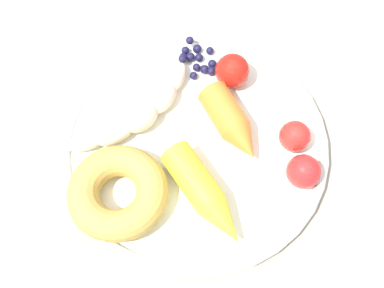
# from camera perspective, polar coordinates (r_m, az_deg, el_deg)

# --- Properties ---
(ground_plane) EXTENTS (6.00, 6.00, 0.00)m
(ground_plane) POSITION_cam_1_polar(r_m,az_deg,el_deg) (1.28, 0.49, -15.24)
(ground_plane) COLOR #3E3E41
(dining_table) EXTENTS (1.06, 0.82, 0.75)m
(dining_table) POSITION_cam_1_polar(r_m,az_deg,el_deg) (0.65, 0.94, -4.49)
(dining_table) COLOR gray
(dining_table) RESTS_ON ground_plane
(plate) EXTENTS (0.32, 0.32, 0.02)m
(plate) POSITION_cam_1_polar(r_m,az_deg,el_deg) (0.55, -0.00, -0.13)
(plate) COLOR white
(plate) RESTS_ON dining_table
(banana) EXTENTS (0.07, 0.19, 0.03)m
(banana) POSITION_cam_1_polar(r_m,az_deg,el_deg) (0.56, -6.78, 3.58)
(banana) COLOR beige
(banana) RESTS_ON plate
(carrot_orange) EXTENTS (0.11, 0.07, 0.04)m
(carrot_orange) POSITION_cam_1_polar(r_m,az_deg,el_deg) (0.54, 4.99, 2.52)
(carrot_orange) COLOR orange
(carrot_orange) RESTS_ON plate
(carrot_yellow) EXTENTS (0.13, 0.06, 0.04)m
(carrot_yellow) POSITION_cam_1_polar(r_m,az_deg,el_deg) (0.51, 1.64, -6.33)
(carrot_yellow) COLOR yellow
(carrot_yellow) RESTS_ON plate
(donut) EXTENTS (0.13, 0.13, 0.04)m
(donut) POSITION_cam_1_polar(r_m,az_deg,el_deg) (0.51, -9.16, -5.95)
(donut) COLOR gold
(donut) RESTS_ON plate
(blueberry_pile) EXTENTS (0.06, 0.05, 0.02)m
(blueberry_pile) POSITION_cam_1_polar(r_m,az_deg,el_deg) (0.61, 0.62, 10.50)
(blueberry_pile) COLOR #191638
(blueberry_pile) RESTS_ON plate
(tomato_near) EXTENTS (0.04, 0.04, 0.04)m
(tomato_near) POSITION_cam_1_polar(r_m,az_deg,el_deg) (0.55, 12.61, 0.95)
(tomato_near) COLOR red
(tomato_near) RESTS_ON plate
(tomato_mid) EXTENTS (0.04, 0.04, 0.04)m
(tomato_mid) POSITION_cam_1_polar(r_m,az_deg,el_deg) (0.58, 5.02, 9.03)
(tomato_mid) COLOR red
(tomato_mid) RESTS_ON plate
(tomato_far) EXTENTS (0.04, 0.04, 0.04)m
(tomato_far) POSITION_cam_1_polar(r_m,az_deg,el_deg) (0.53, 13.65, -3.34)
(tomato_far) COLOR red
(tomato_far) RESTS_ON plate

